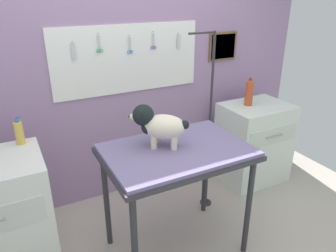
# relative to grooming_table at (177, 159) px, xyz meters

# --- Properties ---
(rear_wall_panel) EXTENTS (4.00, 0.09, 2.30)m
(rear_wall_panel) POSITION_rel_grooming_table_xyz_m (-0.01, 1.00, 0.35)
(rear_wall_panel) COLOR #9D7BA4
(rear_wall_panel) RESTS_ON ground
(grooming_table) EXTENTS (1.04, 0.70, 0.90)m
(grooming_table) POSITION_rel_grooming_table_xyz_m (0.00, 0.00, 0.00)
(grooming_table) COLOR #2D2D33
(grooming_table) RESTS_ON ground
(grooming_arm) EXTENTS (0.30, 0.11, 1.64)m
(grooming_arm) POSITION_rel_grooming_table_xyz_m (0.53, 0.37, -0.04)
(grooming_arm) COLOR #2D2D33
(grooming_arm) RESTS_ON ground
(dog) EXTENTS (0.40, 0.33, 0.31)m
(dog) POSITION_rel_grooming_table_xyz_m (-0.10, 0.10, 0.25)
(dog) COLOR beige
(dog) RESTS_ON grooming_table
(cabinet_right) EXTENTS (0.68, 0.54, 0.85)m
(cabinet_right) POSITION_rel_grooming_table_xyz_m (1.25, 0.54, -0.38)
(cabinet_right) COLOR silver
(cabinet_right) RESTS_ON ground
(detangler_spray) EXTENTS (0.06, 0.06, 0.22)m
(detangler_spray) POSITION_rel_grooming_table_xyz_m (-0.97, 0.58, 0.19)
(detangler_spray) COLOR gold
(detangler_spray) RESTS_ON counter_left
(soda_bottle) EXTENTS (0.08, 0.08, 0.28)m
(soda_bottle) POSITION_rel_grooming_table_xyz_m (1.16, 0.59, 0.17)
(soda_bottle) COLOR #B84926
(soda_bottle) RESTS_ON cabinet_right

